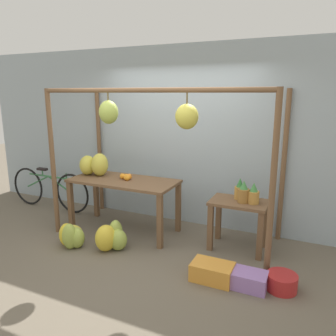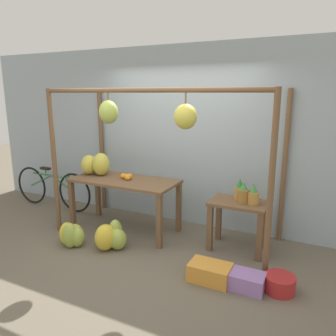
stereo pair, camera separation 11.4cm
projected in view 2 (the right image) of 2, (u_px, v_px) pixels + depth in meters
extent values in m
plane|color=#665B4C|center=(139.00, 257.00, 4.24)|extent=(20.00, 20.00, 0.00)
cube|color=#99A8B2|center=(184.00, 137.00, 5.17)|extent=(8.00, 0.08, 2.80)
cylinder|color=brown|center=(54.00, 163.00, 4.84)|extent=(0.07, 0.07, 2.14)
cylinder|color=brown|center=(271.00, 189.00, 3.51)|extent=(0.07, 0.07, 2.14)
cylinder|color=brown|center=(102.00, 151.00, 5.83)|extent=(0.07, 0.07, 2.14)
cylinder|color=brown|center=(284.00, 168.00, 4.50)|extent=(0.07, 0.07, 2.14)
cylinder|color=brown|center=(144.00, 90.00, 3.94)|extent=(3.11, 0.06, 0.06)
cylinder|color=brown|center=(108.00, 96.00, 4.19)|extent=(0.02, 0.02, 0.10)
ellipsoid|color=#9EB247|center=(109.00, 112.00, 4.23)|extent=(0.26, 0.23, 0.30)
cylinder|color=brown|center=(186.00, 98.00, 3.73)|extent=(0.02, 0.02, 0.12)
ellipsoid|color=gold|center=(185.00, 117.00, 3.77)|extent=(0.27, 0.25, 0.29)
cube|color=brown|center=(124.00, 181.00, 4.92)|extent=(1.62, 0.74, 0.04)
cube|color=brown|center=(72.00, 205.00, 5.06)|extent=(0.07, 0.07, 0.77)
cube|color=brown|center=(159.00, 222.00, 4.41)|extent=(0.07, 0.07, 0.77)
cube|color=brown|center=(98.00, 194.00, 5.62)|extent=(0.07, 0.07, 0.77)
cube|color=brown|center=(179.00, 207.00, 4.97)|extent=(0.07, 0.07, 0.77)
cube|color=brown|center=(239.00, 203.00, 4.32)|extent=(0.75, 0.50, 0.04)
cube|color=brown|center=(210.00, 228.00, 4.36)|extent=(0.07, 0.07, 0.64)
cube|color=brown|center=(259.00, 237.00, 4.08)|extent=(0.07, 0.07, 0.64)
cube|color=brown|center=(219.00, 218.00, 4.71)|extent=(0.07, 0.07, 0.64)
cube|color=brown|center=(265.00, 226.00, 4.43)|extent=(0.07, 0.07, 0.64)
ellipsoid|color=gold|center=(101.00, 164.00, 5.12)|extent=(0.28, 0.31, 0.36)
ellipsoid|color=gold|center=(89.00, 165.00, 5.20)|extent=(0.32, 0.34, 0.31)
sphere|color=orange|center=(130.00, 176.00, 4.91)|extent=(0.09, 0.09, 0.09)
sphere|color=orange|center=(127.00, 177.00, 4.87)|extent=(0.08, 0.08, 0.08)
sphere|color=orange|center=(123.00, 176.00, 4.95)|extent=(0.08, 0.08, 0.08)
sphere|color=orange|center=(128.00, 178.00, 4.85)|extent=(0.08, 0.08, 0.08)
sphere|color=orange|center=(128.00, 177.00, 4.92)|extent=(0.08, 0.08, 0.08)
sphere|color=orange|center=(127.00, 176.00, 4.94)|extent=(0.08, 0.08, 0.08)
sphere|color=orange|center=(127.00, 177.00, 4.87)|extent=(0.09, 0.09, 0.09)
cylinder|color=#B27F38|center=(253.00, 198.00, 4.20)|extent=(0.15, 0.15, 0.16)
cone|color=#428442|center=(254.00, 188.00, 4.17)|extent=(0.10, 0.10, 0.12)
cylinder|color=#B27F38|center=(240.00, 193.00, 4.38)|extent=(0.14, 0.14, 0.17)
cone|color=#337538|center=(240.00, 183.00, 4.35)|extent=(0.10, 0.10, 0.12)
cylinder|color=olive|center=(243.00, 196.00, 4.24)|extent=(0.15, 0.15, 0.18)
cone|color=#428442|center=(244.00, 186.00, 4.21)|extent=(0.10, 0.10, 0.11)
ellipsoid|color=#9EB247|center=(77.00, 237.00, 4.51)|extent=(0.24, 0.22, 0.29)
ellipsoid|color=gold|center=(74.00, 235.00, 4.56)|extent=(0.37, 0.36, 0.30)
ellipsoid|color=yellow|center=(67.00, 234.00, 4.57)|extent=(0.29, 0.30, 0.32)
ellipsoid|color=#9EB247|center=(70.00, 235.00, 4.47)|extent=(0.26, 0.25, 0.36)
ellipsoid|color=#9EB247|center=(118.00, 239.00, 4.43)|extent=(0.31, 0.29, 0.29)
ellipsoid|color=#9EB247|center=(115.00, 233.00, 4.51)|extent=(0.24, 0.25, 0.39)
ellipsoid|color=gold|center=(105.00, 237.00, 4.40)|extent=(0.32, 0.35, 0.36)
cube|color=orange|center=(210.00, 272.00, 3.70)|extent=(0.47, 0.30, 0.20)
cylinder|color=#AD2323|center=(280.00, 284.00, 3.49)|extent=(0.33, 0.33, 0.18)
torus|color=black|center=(32.00, 185.00, 6.25)|extent=(0.71, 0.05, 0.71)
torus|color=black|center=(75.00, 193.00, 5.78)|extent=(0.71, 0.05, 0.71)
cylinder|color=#337042|center=(51.00, 176.00, 5.96)|extent=(0.91, 0.04, 0.03)
cylinder|color=#337042|center=(41.00, 181.00, 6.11)|extent=(0.55, 0.03, 0.28)
cylinder|color=#337042|center=(63.00, 184.00, 5.87)|extent=(0.55, 0.03, 0.28)
cylinder|color=#337042|center=(46.00, 172.00, 6.01)|extent=(0.02, 0.02, 0.10)
cube|color=black|center=(45.00, 168.00, 5.99)|extent=(0.20, 0.08, 0.04)
cylinder|color=#337042|center=(69.00, 175.00, 5.76)|extent=(0.02, 0.02, 0.10)
cube|color=#9970B7|center=(245.00, 281.00, 3.55)|extent=(0.42, 0.27, 0.18)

